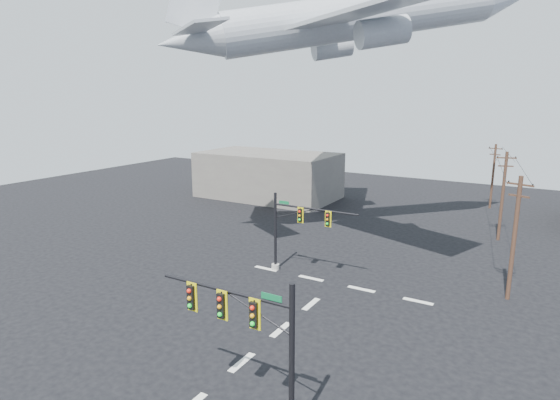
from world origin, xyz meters
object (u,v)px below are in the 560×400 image
Objects in this scene: signal_mast_far at (292,231)px; utility_pole_b at (503,195)px; utility_pole_a at (514,236)px; utility_pole_c at (493,175)px; signal_mast_near at (256,344)px; airliner at (357,18)px.

signal_mast_far is 21.67m from utility_pole_b.
utility_pole_a is 1.08× the size of utility_pole_c.
utility_pole_b is (12.87, 17.41, 1.02)m from signal_mast_far.
utility_pole_c reaches higher than signal_mast_near.
utility_pole_a is at bearing 12.35° from signal_mast_far.
airliner is (-11.53, -8.92, 15.25)m from utility_pole_b.
utility_pole_a reaches higher than signal_mast_far.
utility_pole_a reaches higher than utility_pole_c.
signal_mast_far is at bearing -95.50° from utility_pole_c.
utility_pole_b is at bearing 118.14° from utility_pole_a.
utility_pole_c is (3.51, 46.81, 0.30)m from signal_mast_near.
signal_mast_far is 32.72m from utility_pole_c.
utility_pole_b is at bearing -67.02° from utility_pole_c.
airliner is at bearing -98.99° from utility_pole_c.
utility_pole_b is (5.80, 33.26, 0.61)m from signal_mast_near.
airliner is at bearing 103.25° from signal_mast_near.
utility_pole_b is 13.74m from utility_pole_c.
signal_mast_far is at bearing -147.61° from utility_pole_a.
airliner reaches higher than utility_pole_c.
utility_pole_c reaches higher than signal_mast_far.
utility_pole_a is at bearing -99.06° from utility_pole_b.
signal_mast_near is 0.24× the size of airliner.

